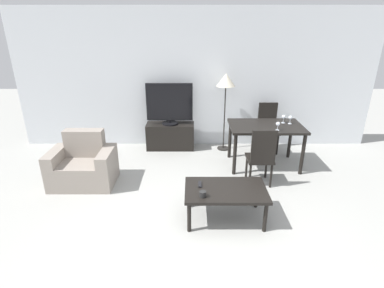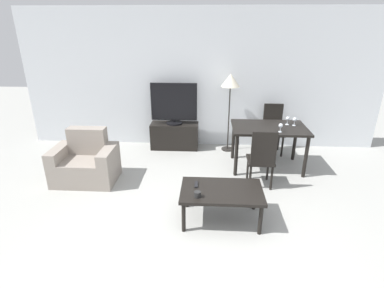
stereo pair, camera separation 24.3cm
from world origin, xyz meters
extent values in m
plane|color=#9E9E99|center=(0.00, 0.00, 0.00)|extent=(18.00, 18.00, 0.00)
cube|color=silver|center=(0.00, 3.28, 1.35)|extent=(7.10, 0.06, 2.70)
cube|color=gray|center=(-1.78, 1.54, 0.20)|extent=(0.61, 0.66, 0.40)
cube|color=gray|center=(-1.78, 1.77, 0.61)|extent=(0.61, 0.20, 0.44)
cube|color=gray|center=(-2.18, 1.54, 0.29)|extent=(0.18, 0.66, 0.58)
cube|color=gray|center=(-1.39, 1.54, 0.29)|extent=(0.18, 0.66, 0.58)
cube|color=black|center=(-0.50, 3.02, 0.26)|extent=(0.95, 0.39, 0.52)
cylinder|color=black|center=(-0.50, 3.02, 0.54)|extent=(0.32, 0.32, 0.03)
cylinder|color=black|center=(-0.50, 3.02, 0.58)|extent=(0.04, 0.04, 0.05)
cube|color=black|center=(-0.50, 3.02, 0.97)|extent=(0.90, 0.04, 0.73)
cube|color=black|center=(-0.50, 2.99, 0.97)|extent=(0.87, 0.01, 0.70)
cube|color=black|center=(0.37, 0.62, 0.42)|extent=(1.04, 0.64, 0.04)
cylinder|color=black|center=(-0.10, 0.36, 0.20)|extent=(0.05, 0.05, 0.40)
cylinder|color=black|center=(0.83, 0.36, 0.20)|extent=(0.05, 0.05, 0.40)
cylinder|color=black|center=(-0.10, 0.89, 0.20)|extent=(0.05, 0.05, 0.40)
cylinder|color=black|center=(0.83, 0.89, 0.20)|extent=(0.05, 0.05, 0.40)
cube|color=black|center=(1.22, 2.22, 0.74)|extent=(1.25, 0.81, 0.04)
cylinder|color=black|center=(0.65, 1.87, 0.36)|extent=(0.06, 0.06, 0.72)
cylinder|color=black|center=(1.78, 1.87, 0.36)|extent=(0.06, 0.06, 0.72)
cylinder|color=black|center=(0.65, 2.57, 0.36)|extent=(0.06, 0.06, 0.72)
cylinder|color=black|center=(1.78, 2.57, 0.36)|extent=(0.06, 0.06, 0.72)
cube|color=black|center=(1.00, 1.58, 0.42)|extent=(0.40, 0.40, 0.04)
cylinder|color=black|center=(0.84, 1.75, 0.20)|extent=(0.04, 0.04, 0.40)
cylinder|color=black|center=(1.16, 1.75, 0.20)|extent=(0.04, 0.04, 0.40)
cylinder|color=black|center=(0.84, 1.42, 0.20)|extent=(0.04, 0.04, 0.40)
cylinder|color=black|center=(1.16, 1.42, 0.20)|extent=(0.04, 0.04, 0.40)
cube|color=black|center=(1.00, 1.40, 0.69)|extent=(0.37, 0.04, 0.52)
cube|color=black|center=(1.44, 2.86, 0.42)|extent=(0.40, 0.40, 0.04)
cylinder|color=black|center=(1.27, 2.69, 0.20)|extent=(0.04, 0.04, 0.40)
cylinder|color=black|center=(1.60, 2.69, 0.20)|extent=(0.04, 0.04, 0.40)
cylinder|color=black|center=(1.27, 3.02, 0.20)|extent=(0.04, 0.04, 0.40)
cylinder|color=black|center=(1.60, 3.02, 0.20)|extent=(0.04, 0.04, 0.40)
cube|color=black|center=(1.44, 3.04, 0.69)|extent=(0.37, 0.04, 0.52)
cylinder|color=black|center=(0.58, 2.97, 0.01)|extent=(0.24, 0.24, 0.02)
cylinder|color=black|center=(0.58, 2.97, 0.66)|extent=(0.02, 0.02, 1.26)
cone|color=beige|center=(0.58, 2.97, 1.41)|extent=(0.35, 0.35, 0.24)
cube|color=black|center=(0.04, 0.72, 0.45)|extent=(0.04, 0.15, 0.02)
cylinder|color=black|center=(0.07, 0.44, 0.48)|extent=(0.08, 0.08, 0.07)
cylinder|color=silver|center=(1.65, 2.30, 0.76)|extent=(0.06, 0.06, 0.01)
cylinder|color=silver|center=(1.65, 2.30, 0.80)|extent=(0.01, 0.01, 0.07)
sphere|color=silver|center=(1.65, 2.30, 0.87)|extent=(0.07, 0.07, 0.07)
cylinder|color=silver|center=(1.34, 1.95, 0.76)|extent=(0.06, 0.06, 0.01)
cylinder|color=silver|center=(1.34, 1.95, 0.80)|extent=(0.01, 0.01, 0.07)
sphere|color=silver|center=(1.34, 1.95, 0.87)|extent=(0.07, 0.07, 0.07)
cylinder|color=silver|center=(1.54, 2.34, 0.76)|extent=(0.06, 0.06, 0.01)
cylinder|color=silver|center=(1.54, 2.34, 0.80)|extent=(0.01, 0.01, 0.07)
sphere|color=silver|center=(1.54, 2.34, 0.87)|extent=(0.07, 0.07, 0.07)
camera|label=1|loc=(-0.06, -2.68, 2.39)|focal=28.00mm
camera|label=2|loc=(0.18, -2.67, 2.39)|focal=28.00mm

